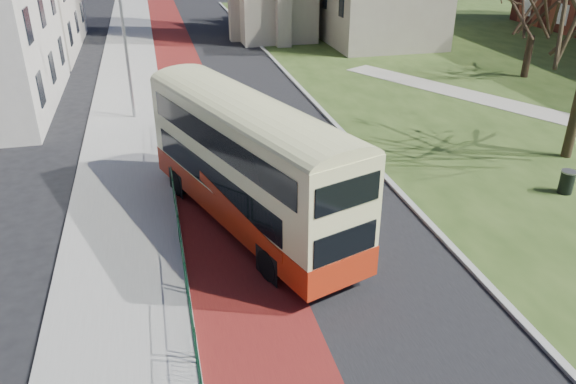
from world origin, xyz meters
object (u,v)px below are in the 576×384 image
object	(u,v)px
bus	(247,159)
litter_bin	(567,182)
streetlamp	(127,35)
winter_tree_far	(538,2)

from	to	relation	value
bus	litter_bin	distance (m)	13.25
bus	litter_bin	bearing A→B (deg)	-21.81
streetlamp	bus	world-z (taller)	streetlamp
streetlamp	litter_bin	size ratio (longest dim) A/B	8.18
winter_tree_far	streetlamp	bearing A→B (deg)	-174.29
winter_tree_far	litter_bin	xyz separation A→B (m)	(-9.43, -16.52, -4.56)
bus	litter_bin	size ratio (longest dim) A/B	11.60
streetlamp	bus	xyz separation A→B (m)	(3.99, -13.31, -1.94)
streetlamp	bus	distance (m)	14.03
streetlamp	litter_bin	distance (m)	22.35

